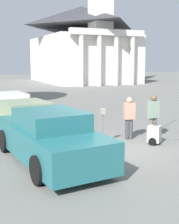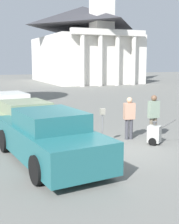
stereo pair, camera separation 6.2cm
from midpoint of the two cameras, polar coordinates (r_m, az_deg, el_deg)
ground_plane at (r=10.63m, az=4.87°, el=-7.09°), size 120.00×120.00×0.00m
parked_car_teal at (r=9.45m, az=-7.35°, el=-4.59°), size 2.45×5.33×1.57m
parked_car_sage at (r=12.84m, az=-11.69°, el=-1.35°), size 2.39×4.97×1.42m
parked_car_white at (r=16.66m, az=-14.41°, el=0.95°), size 2.28×5.11×1.39m
parking_meter at (r=11.14m, az=2.56°, el=-1.39°), size 0.18×0.09×1.33m
person_worker at (r=12.02m, az=7.42°, el=-0.68°), size 0.45×0.27×1.63m
person_supervisor at (r=12.25m, az=11.77°, el=-0.38°), size 0.43×0.23×1.71m
equipment_cart at (r=11.55m, az=11.93°, el=-3.95°), size 0.77×0.89×1.00m
church at (r=45.20m, az=-0.95°, el=12.75°), size 11.61×16.57×23.92m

